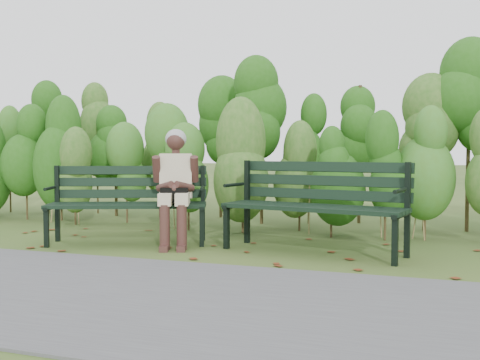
% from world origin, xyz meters
% --- Properties ---
extents(ground, '(80.00, 80.00, 0.00)m').
position_xyz_m(ground, '(0.00, 0.00, 0.00)').
color(ground, '#34521D').
extents(footpath, '(60.00, 2.50, 0.01)m').
position_xyz_m(footpath, '(0.00, -2.20, 0.01)').
color(footpath, '#474749').
rests_on(footpath, ground).
extents(hedge_band, '(11.04, 1.67, 2.42)m').
position_xyz_m(hedge_band, '(0.00, 1.86, 1.26)').
color(hedge_band, '#47381E').
rests_on(hedge_band, ground).
extents(leaf_litter, '(5.68, 2.14, 0.01)m').
position_xyz_m(leaf_litter, '(0.16, -0.15, 0.00)').
color(leaf_litter, '#652D14').
rests_on(leaf_litter, ground).
extents(bench_left, '(1.92, 1.21, 0.92)m').
position_xyz_m(bench_left, '(-1.27, -0.03, 0.54)').
color(bench_left, black).
rests_on(bench_left, ground).
extents(bench_right, '(2.05, 1.00, 0.98)m').
position_xyz_m(bench_right, '(0.96, 0.11, 0.58)').
color(bench_right, black).
rests_on(bench_right, ground).
extents(seated_woman, '(0.62, 0.84, 1.35)m').
position_xyz_m(seated_woman, '(-0.67, 0.00, 0.76)').
color(seated_woman, beige).
rests_on(seated_woman, ground).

